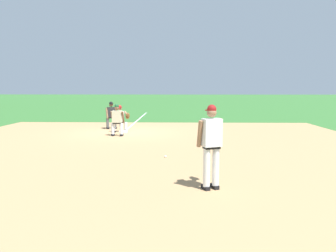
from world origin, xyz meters
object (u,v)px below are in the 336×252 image
object	(u,v)px
first_base_bag	(123,132)
first_baseman	(120,117)
umpire	(111,114)
baserunner	(117,119)
baseball	(165,156)
pitcher	(211,142)

from	to	relation	value
first_base_bag	first_baseman	size ratio (longest dim) A/B	0.28
umpire	baserunner	bearing A→B (deg)	-163.28
baseball	baserunner	xyz separation A→B (m)	(4.52, 2.36, 0.76)
pitcher	umpire	world-z (taller)	pitcher
first_base_bag	baserunner	size ratio (longest dim) A/B	0.26
umpire	first_base_bag	bearing A→B (deg)	-148.72
first_base_bag	pitcher	distance (m)	9.51
first_base_bag	baseball	bearing A→B (deg)	-158.23
umpire	pitcher	bearing A→B (deg)	-157.60
first_baseman	baseball	bearing A→B (deg)	-157.35
first_base_bag	umpire	bearing A→B (deg)	31.28
baseball	umpire	xyz separation A→B (m)	(7.08, 3.13, 0.76)
first_baseman	baserunner	bearing A→B (deg)	-177.43
baseball	pitcher	size ratio (longest dim) A/B	0.04
pitcher	umpire	xyz separation A→B (m)	(10.27, 4.23, -0.27)
baserunner	umpire	xyz separation A→B (m)	(2.56, 0.77, 0.00)
first_base_bag	first_baseman	bearing A→B (deg)	48.88
first_base_bag	baserunner	distance (m)	1.36
pitcher	umpire	size ratio (longest dim) A/B	1.27
pitcher	first_baseman	xyz separation A→B (m)	(8.97, 3.52, -0.33)
pitcher	first_baseman	size ratio (longest dim) A/B	1.39
baserunner	umpire	bearing A→B (deg)	16.72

